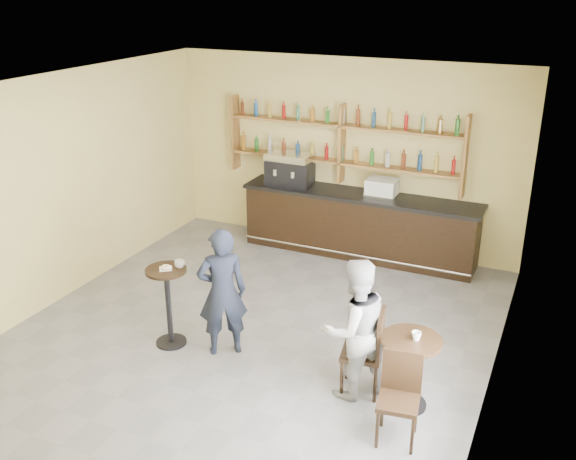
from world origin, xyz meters
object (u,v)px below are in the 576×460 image
at_px(chair_south, 398,401).
at_px(patron_second, 354,329).
at_px(chair_west, 362,352).
at_px(bar_counter, 359,224).
at_px(man_main, 222,292).
at_px(cafe_table, 409,372).
at_px(espresso_machine, 290,169).
at_px(pedestal_table, 169,307).
at_px(pastry_case, 382,188).

distance_m(chair_south, patron_second, 0.95).
relative_size(chair_west, patron_second, 0.62).
distance_m(bar_counter, man_main, 3.62).
height_order(man_main, cafe_table, man_main).
distance_m(espresso_machine, pedestal_table, 3.78).
xyz_separation_m(pedestal_table, chair_south, (3.12, -0.60, -0.06)).
xyz_separation_m(espresso_machine, cafe_table, (3.07, -3.68, -0.92)).
relative_size(bar_counter, pastry_case, 7.98).
distance_m(pastry_case, chair_west, 3.81).
bearing_deg(chair_west, patron_second, -55.13).
bearing_deg(pastry_case, cafe_table, -70.24).
bearing_deg(espresso_machine, bar_counter, -4.55).
distance_m(man_main, chair_south, 2.54).
height_order(espresso_machine, patron_second, patron_second).
bearing_deg(patron_second, pastry_case, -124.48).
distance_m(pastry_case, pedestal_table, 4.09).
bearing_deg(chair_west, pastry_case, -176.08).
bearing_deg(man_main, patron_second, 139.03).
bearing_deg(chair_south, pedestal_table, 161.01).
bearing_deg(chair_west, man_main, -102.27).
xyz_separation_m(man_main, chair_south, (2.41, -0.72, -0.36)).
relative_size(cafe_table, patron_second, 0.51).
bearing_deg(patron_second, espresso_machine, -103.64).
xyz_separation_m(pedestal_table, man_main, (0.71, 0.12, 0.30)).
bearing_deg(man_main, chair_south, 127.14).
height_order(bar_counter, cafe_table, bar_counter).
bearing_deg(chair_west, espresso_machine, -155.26).
xyz_separation_m(espresso_machine, man_main, (0.71, -3.56, -0.52)).
bearing_deg(espresso_machine, chair_west, -59.79).
relative_size(espresso_machine, pastry_case, 1.53).
bearing_deg(pastry_case, chair_west, -77.81).
distance_m(espresso_machine, patron_second, 4.48).
height_order(cafe_table, chair_west, chair_west).
relative_size(pastry_case, chair_south, 0.53).
xyz_separation_m(espresso_machine, patron_second, (2.45, -3.71, -0.52)).
relative_size(pedestal_table, man_main, 0.64).
bearing_deg(man_main, pedestal_table, -26.40).
bearing_deg(chair_west, bar_counter, -170.93).
relative_size(espresso_machine, pedestal_table, 0.72).
distance_m(pastry_case, patron_second, 3.82).
bearing_deg(pedestal_table, patron_second, -0.50).
bearing_deg(bar_counter, patron_second, -72.30).
bearing_deg(chair_south, patron_second, 131.30).
height_order(bar_counter, patron_second, patron_second).
bearing_deg(pedestal_table, cafe_table, 0.04).
distance_m(man_main, patron_second, 1.74).
distance_m(espresso_machine, cafe_table, 4.89).
bearing_deg(man_main, chair_west, 141.54).
bearing_deg(chair_south, cafe_table, 86.60).
relative_size(pedestal_table, patron_second, 0.64).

